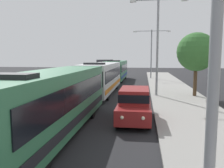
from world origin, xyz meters
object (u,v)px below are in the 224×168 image
at_px(bus_middle, 117,70).
at_px(box_truck_oncoming, 104,67).
at_px(bus_lead, 53,100).
at_px(streetlamp_mid, 158,38).
at_px(streetlamp_far, 151,49).
at_px(bus_second_in_line, 102,77).
at_px(roadside_tree, 196,52).
at_px(white_suv, 135,103).

bearing_deg(bus_middle, box_truck_oncoming, 111.78).
bearing_deg(bus_lead, streetlamp_mid, 64.96).
relative_size(bus_middle, streetlamp_far, 1.39).
relative_size(bus_second_in_line, roadside_tree, 2.10).
bearing_deg(bus_second_in_line, streetlamp_far, 71.62).
xyz_separation_m(bus_second_in_line, streetlamp_far, (5.40, 16.25, 3.36)).
relative_size(bus_lead, roadside_tree, 2.13).
height_order(bus_middle, streetlamp_mid, streetlamp_mid).
height_order(streetlamp_mid, streetlamp_far, streetlamp_mid).
distance_m(box_truck_oncoming, streetlamp_far, 10.52).
xyz_separation_m(streetlamp_mid, streetlamp_far, (0.00, 17.68, -0.39)).
bearing_deg(box_truck_oncoming, streetlamp_far, -29.29).
bearing_deg(white_suv, box_truck_oncoming, 102.70).
bearing_deg(bus_lead, box_truck_oncoming, 95.53).
distance_m(bus_second_in_line, streetlamp_mid, 6.73).
height_order(bus_lead, bus_middle, same).
bearing_deg(white_suv, streetlamp_far, 86.29).
relative_size(bus_second_in_line, bus_middle, 1.08).
height_order(streetlamp_far, roadside_tree, streetlamp_far).
height_order(bus_lead, roadside_tree, roadside_tree).
relative_size(bus_lead, white_suv, 2.59).
relative_size(bus_middle, roadside_tree, 1.93).
bearing_deg(roadside_tree, white_suv, -120.80).
distance_m(bus_middle, box_truck_oncoming, 8.90).
relative_size(bus_middle, white_suv, 2.35).
relative_size(white_suv, streetlamp_mid, 0.54).
height_order(bus_middle, white_suv, bus_middle).
relative_size(bus_second_in_line, white_suv, 2.55).
relative_size(bus_middle, streetlamp_mid, 1.26).
xyz_separation_m(box_truck_oncoming, streetlamp_mid, (8.70, -22.56, 3.74)).
xyz_separation_m(streetlamp_mid, roadside_tree, (3.46, 0.14, -1.31)).
bearing_deg(bus_second_in_line, bus_middle, 90.00).
height_order(bus_lead, white_suv, bus_lead).
height_order(bus_second_in_line, white_suv, bus_second_in_line).
distance_m(bus_middle, roadside_tree, 16.88).
height_order(bus_second_in_line, bus_middle, same).
distance_m(bus_lead, bus_middle, 25.86).
bearing_deg(roadside_tree, bus_middle, 122.02).
height_order(bus_lead, streetlamp_mid, streetlamp_mid).
distance_m(box_truck_oncoming, roadside_tree, 25.62).
bearing_deg(streetlamp_mid, box_truck_oncoming, 111.09).
bearing_deg(streetlamp_mid, bus_second_in_line, 165.10).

